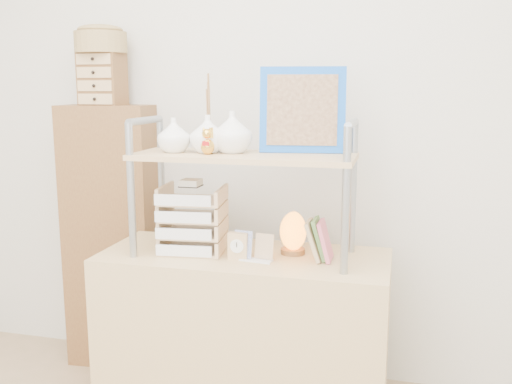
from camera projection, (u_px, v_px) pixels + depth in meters
desk at (244, 338)px, 2.45m from camera, size 1.20×0.50×0.75m
cabinet at (112, 237)px, 2.95m from camera, size 0.47×0.28×1.35m
hutch at (237, 146)px, 2.32m from camera, size 0.90×0.34×0.77m
letter_tray at (192, 223)px, 2.40m from camera, size 0.28×0.27×0.31m
salt_lamp at (293, 232)px, 2.37m from camera, size 0.12×0.11×0.18m
desk_clock at (238, 246)px, 2.30m from camera, size 0.08×0.04×0.11m
postcard_stand at (253, 252)px, 2.29m from camera, size 0.17×0.07×0.12m
drawer_chest at (102, 79)px, 2.78m from camera, size 0.20×0.16×0.25m
woven_basket at (101, 42)px, 2.75m from camera, size 0.25×0.25×0.10m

